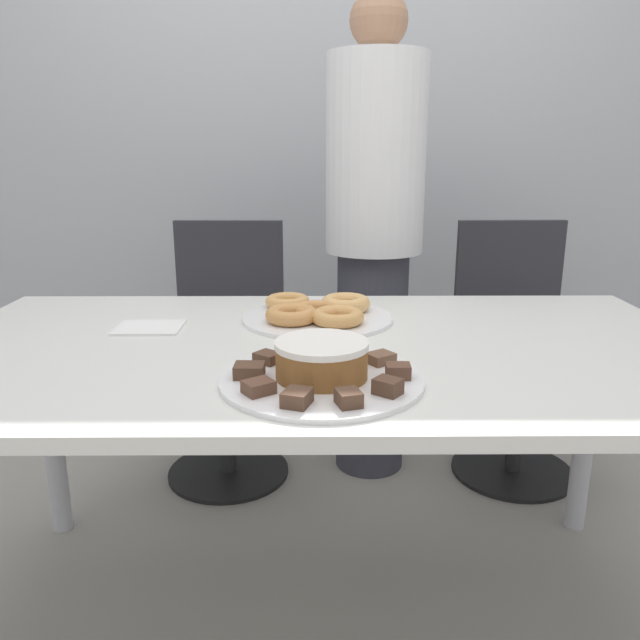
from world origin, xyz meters
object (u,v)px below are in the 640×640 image
(office_chair_left, at_px, (227,357))
(frosted_cake, at_px, (324,359))
(person_standing, at_px, (374,235))
(office_chair_right, at_px, (516,356))
(plate_donuts, at_px, (317,318))
(plate_cake, at_px, (324,380))
(napkin, at_px, (149,328))

(office_chair_left, height_order, frosted_cake, office_chair_left)
(person_standing, height_order, office_chair_left, person_standing)
(office_chair_right, height_order, plate_donuts, office_chair_right)
(plate_cake, distance_m, napkin, 0.55)
(person_standing, xyz_separation_m, plate_cake, (-0.19, -1.07, -0.13))
(plate_cake, height_order, napkin, plate_cake)
(office_chair_left, height_order, office_chair_right, same)
(office_chair_left, distance_m, napkin, 0.76)
(office_chair_left, height_order, napkin, office_chair_left)
(office_chair_left, relative_size, office_chair_right, 1.00)
(person_standing, xyz_separation_m, plate_donuts, (-0.20, -0.63, -0.13))
(office_chair_right, bearing_deg, office_chair_left, 178.34)
(person_standing, distance_m, office_chair_left, 0.68)
(office_chair_left, bearing_deg, frosted_cake, -71.20)
(office_chair_left, distance_m, plate_cake, 1.14)
(office_chair_left, relative_size, plate_cake, 2.38)
(person_standing, relative_size, napkin, 10.46)
(napkin, bearing_deg, frosted_cake, -40.91)
(office_chair_right, xyz_separation_m, napkin, (-1.13, -0.69, 0.31))
(plate_donuts, bearing_deg, frosted_cake, -88.70)
(frosted_cake, xyz_separation_m, napkin, (-0.42, 0.36, -0.04))
(office_chair_left, xyz_separation_m, napkin, (-0.08, -0.69, 0.31))
(person_standing, height_order, plate_cake, person_standing)
(person_standing, bearing_deg, office_chair_right, -1.88)
(person_standing, bearing_deg, napkin, -130.52)
(office_chair_left, xyz_separation_m, frosted_cake, (0.34, -1.05, 0.35))
(plate_cake, bearing_deg, plate_donuts, 91.30)
(office_chair_right, xyz_separation_m, frosted_cake, (-0.71, -1.05, 0.35))
(napkin, bearing_deg, plate_cake, -40.91)
(plate_donuts, distance_m, frosted_cake, 0.44)
(plate_donuts, distance_m, napkin, 0.41)
(office_chair_right, distance_m, frosted_cake, 1.31)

